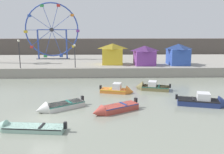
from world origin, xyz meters
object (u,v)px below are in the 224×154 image
motorboat_orange_hull (120,90)px  carnival_booth_purple_stall (145,55)px  motorboat_navy_blue (207,102)px  ferris_wheel_blue_frame (52,31)px  motorboat_pale_grey (57,107)px  motorboat_olive_wood (149,87)px  carnival_booth_yellow_awning (113,54)px  motorboat_seafoam (21,128)px  carnival_booth_blue_tent (178,54)px  promenade_lamp_far (75,52)px  promenade_lamp_near (19,50)px  motorboat_faded_red (113,109)px

motorboat_orange_hull → carnival_booth_purple_stall: carnival_booth_purple_stall is taller
motorboat_navy_blue → ferris_wheel_blue_frame: (-18.82, 24.44, 6.15)m
motorboat_pale_grey → motorboat_olive_wood: 11.37m
motorboat_pale_grey → carnival_booth_yellow_awning: carnival_booth_yellow_awning is taller
motorboat_olive_wood → ferris_wheel_blue_frame: (-14.73, 18.46, 6.20)m
motorboat_seafoam → carnival_booth_blue_tent: (17.10, 21.26, 2.86)m
carnival_booth_yellow_awning → carnival_booth_purple_stall: size_ratio=1.01×
motorboat_orange_hull → motorboat_olive_wood: bearing=35.5°
ferris_wheel_blue_frame → promenade_lamp_far: 12.38m
motorboat_seafoam → motorboat_navy_blue: (14.86, 4.93, 0.17)m
motorboat_seafoam → ferris_wheel_blue_frame: size_ratio=0.53×
motorboat_olive_wood → promenade_lamp_near: size_ratio=1.01×
motorboat_pale_grey → carnival_booth_purple_stall: bearing=-156.3°
carnival_booth_yellow_awning → carnival_booth_blue_tent: (10.16, -0.73, -0.01)m
carnival_booth_purple_stall → promenade_lamp_far: 10.60m
motorboat_faded_red → ferris_wheel_blue_frame: ferris_wheel_blue_frame is taller
motorboat_orange_hull → promenade_lamp_far: promenade_lamp_far is taller
motorboat_pale_grey → motorboat_faded_red: motorboat_faded_red is taller
motorboat_orange_hull → ferris_wheel_blue_frame: size_ratio=0.37×
promenade_lamp_near → promenade_lamp_far: 7.78m
carnival_booth_yellow_awning → motorboat_faded_red: bearing=-88.4°
motorboat_pale_grey → motorboat_orange_hull: motorboat_orange_hull is taller
motorboat_seafoam → promenade_lamp_far: (1.47, 18.63, 3.41)m
promenade_lamp_near → carnival_booth_yellow_awning: bearing=14.5°
carnival_booth_blue_tent → motorboat_navy_blue: bearing=-99.6°
carnival_booth_purple_stall → promenade_lamp_far: promenade_lamp_far is taller
ferris_wheel_blue_frame → carnival_booth_blue_tent: ferris_wheel_blue_frame is taller
motorboat_orange_hull → promenade_lamp_near: promenade_lamp_near is taller
motorboat_olive_wood → motorboat_navy_blue: bearing=141.0°
motorboat_seafoam → motorboat_faded_red: bearing=-145.4°
motorboat_navy_blue → carnival_booth_yellow_awning: (-7.91, 17.05, 2.70)m
motorboat_navy_blue → motorboat_orange_hull: bearing=163.4°
motorboat_navy_blue → promenade_lamp_far: size_ratio=1.42×
promenade_lamp_near → motorboat_olive_wood: bearing=-24.1°
motorboat_faded_red → promenade_lamp_near: bearing=-80.7°
motorboat_orange_hull → carnival_booth_purple_stall: size_ratio=1.08×
carnival_booth_yellow_awning → carnival_booth_blue_tent: carnival_booth_yellow_awning is taller
motorboat_navy_blue → motorboat_faded_red: size_ratio=1.15×
motorboat_seafoam → promenade_lamp_far: bearing=-88.2°
motorboat_pale_grey → promenade_lamp_near: (-7.88, 14.32, 3.72)m
motorboat_pale_grey → promenade_lamp_near: promenade_lamp_near is taller
carnival_booth_blue_tent → motorboat_olive_wood: bearing=-123.2°
motorboat_navy_blue → promenade_lamp_far: bearing=149.6°
motorboat_pale_grey → carnival_booth_blue_tent: 23.22m
motorboat_navy_blue → carnival_booth_blue_tent: (2.24, 16.33, 2.69)m
motorboat_olive_wood → carnival_booth_blue_tent: 12.43m
promenade_lamp_near → promenade_lamp_far: size_ratio=1.19×
motorboat_faded_red → motorboat_navy_blue: bearing=159.4°
carnival_booth_purple_stall → promenade_lamp_near: bearing=-177.7°
motorboat_navy_blue → ferris_wheel_blue_frame: ferris_wheel_blue_frame is taller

